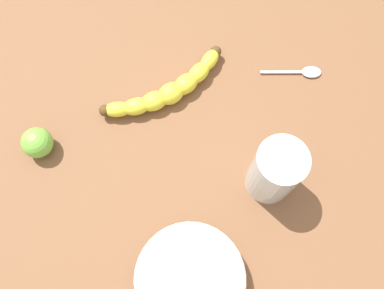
{
  "coord_description": "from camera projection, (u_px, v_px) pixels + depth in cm",
  "views": [
    {
      "loc": [
        11.68,
        -19.28,
        66.48
      ],
      "look_at": [
        0.4,
        -0.06,
        5.0
      ],
      "focal_mm": 36.73,
      "sensor_mm": 36.0,
      "label": 1
    }
  ],
  "objects": [
    {
      "name": "wooden_tabletop",
      "position": [
        190.0,
        150.0,
        0.69
      ],
      "size": [
        120.0,
        120.0,
        3.0
      ],
      "primitive_type": "cube",
      "color": "brown",
      "rests_on": "ground"
    },
    {
      "name": "banana",
      "position": [
        168.0,
        90.0,
        0.69
      ],
      "size": [
        13.22,
        22.26,
        3.76
      ],
      "rotation": [
        0.0,
        0.0,
        1.08
      ],
      "color": "yellow",
      "rests_on": "wooden_tabletop"
    },
    {
      "name": "smoothie_glass",
      "position": [
        274.0,
        172.0,
        0.6
      ],
      "size": [
        7.52,
        7.52,
        12.47
      ],
      "color": "silver",
      "rests_on": "wooden_tabletop"
    },
    {
      "name": "ceramic_bowl",
      "position": [
        190.0,
        278.0,
        0.57
      ],
      "size": [
        16.21,
        16.21,
        4.71
      ],
      "color": "white",
      "rests_on": "wooden_tabletop"
    },
    {
      "name": "lime_fruit",
      "position": [
        37.0,
        143.0,
        0.65
      ],
      "size": [
        5.15,
        5.15,
        5.15
      ],
      "primitive_type": "sphere",
      "color": "#75C142",
      "rests_on": "wooden_tabletop"
    },
    {
      "name": "teaspoon",
      "position": [
        308.0,
        72.0,
        0.72
      ],
      "size": [
        10.38,
        6.94,
        0.8
      ],
      "rotation": [
        0.0,
        0.0,
        0.53
      ],
      "color": "silver",
      "rests_on": "wooden_tabletop"
    }
  ]
}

